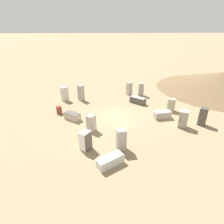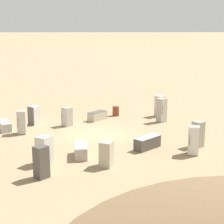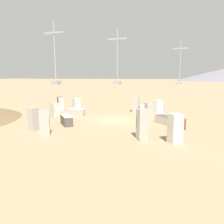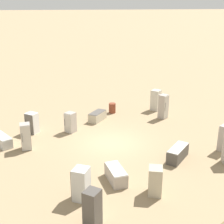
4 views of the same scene
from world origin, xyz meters
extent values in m
plane|color=#9E8460|center=(0.00, 0.00, 0.00)|extent=(1000.00, 1000.00, 0.00)
cube|color=gray|center=(0.41, 106.61, 0.70)|extent=(2.79, 2.79, 1.40)
cylinder|color=gray|center=(0.41, 106.61, 12.33)|extent=(0.47, 0.47, 21.86)
cube|color=gray|center=(0.41, 106.61, 19.07)|extent=(8.14, 0.70, 0.70)
cube|color=gray|center=(-31.69, 96.01, 0.88)|extent=(3.52, 3.52, 1.76)
cylinder|color=gray|center=(-31.69, 96.01, 15.54)|extent=(0.59, 0.59, 27.56)
cube|color=gray|center=(-31.69, 96.01, 24.04)|extent=(10.26, 0.88, 0.88)
cube|color=gray|center=(-63.80, 85.41, 1.00)|extent=(4.00, 4.00, 2.00)
cylinder|color=gray|center=(-63.80, 85.41, 17.65)|extent=(0.67, 0.67, 31.30)
cube|color=gray|center=(-63.80, 85.41, 27.31)|extent=(11.66, 1.00, 1.00)
cube|color=#B2A88E|center=(4.36, -0.06, 0.33)|extent=(1.73, 1.67, 0.66)
cube|color=#56514C|center=(4.36, -0.06, 0.68)|extent=(1.66, 1.60, 0.04)
cube|color=#A89E93|center=(-4.36, -5.79, 0.87)|extent=(0.76, 0.77, 1.73)
cube|color=silver|center=(-4.68, -5.71, 0.87)|extent=(0.19, 0.60, 1.66)
cylinder|color=#2D2D2D|center=(-4.65, -5.49, 0.95)|extent=(0.02, 0.02, 0.61)
cube|color=#A89E93|center=(3.54, -5.22, 0.96)|extent=(0.84, 0.87, 1.93)
cube|color=#BCB7AD|center=(3.30, -5.39, 0.96)|extent=(0.40, 0.56, 1.85)
cylinder|color=#2D2D2D|center=(3.14, -5.21, 1.06)|extent=(0.02, 0.02, 0.68)
cube|color=#4C4742|center=(-3.20, -3.18, 0.37)|extent=(1.78, 1.85, 0.74)
cube|color=silver|center=(-3.20, -3.18, 0.76)|extent=(1.71, 1.78, 0.04)
cube|color=silver|center=(1.56, 6.87, 0.31)|extent=(1.93, 1.42, 0.62)
cube|color=silver|center=(1.56, 6.87, 0.64)|extent=(1.86, 1.36, 0.04)
cube|color=#A89E93|center=(2.60, 2.28, 0.72)|extent=(0.89, 0.89, 1.45)
cube|color=#BCB7AD|center=(2.38, 2.52, 0.72)|extent=(0.49, 0.44, 1.39)
cylinder|color=#2D2D2D|center=(2.53, 2.69, 0.80)|extent=(0.02, 0.02, 0.51)
cube|color=#A89E93|center=(-4.54, 0.95, 0.35)|extent=(1.72, 0.83, 0.70)
cube|color=silver|center=(-4.54, 0.95, 0.72)|extent=(1.65, 0.80, 0.04)
cube|color=#4C4742|center=(-7.63, 2.81, 0.84)|extent=(0.86, 0.86, 1.68)
cube|color=beige|center=(-7.38, 2.58, 0.84)|extent=(0.41, 0.43, 1.61)
cylinder|color=#2D2D2D|center=(-7.50, 2.41, 0.92)|extent=(0.02, 0.02, 0.59)
cube|color=silver|center=(-5.64, 2.91, 0.80)|extent=(0.99, 0.97, 1.60)
cube|color=gray|center=(-5.45, 3.21, 0.80)|extent=(0.62, 0.43, 1.53)
cylinder|color=#2D2D2D|center=(-5.21, 3.09, 0.88)|extent=(0.02, 0.02, 0.56)
cube|color=beige|center=(5.52, -5.43, 0.89)|extent=(0.94, 0.94, 1.77)
cube|color=beige|center=(5.80, -5.20, 0.89)|extent=(0.44, 0.52, 1.70)
cylinder|color=#2D2D2D|center=(5.97, -5.36, 0.98)|extent=(0.02, 0.02, 0.62)
cube|color=#A89E93|center=(-2.93, -6.46, 0.83)|extent=(0.83, 0.82, 1.66)
cube|color=#BCB7AD|center=(-2.66, -6.28, 0.83)|extent=(0.33, 0.50, 1.60)
cylinder|color=#2D2D2D|center=(-2.52, -6.44, 0.91)|extent=(0.02, 0.02, 0.58)
cube|color=#A89E93|center=(0.57, 5.35, 0.84)|extent=(0.68, 0.63, 1.69)
cube|color=#BCB7AD|center=(0.22, 5.34, 0.84)|extent=(0.06, 0.58, 1.62)
cylinder|color=#2D2D2D|center=(0.18, 5.55, 0.93)|extent=(0.02, 0.02, 0.59)
cube|color=#B2A88E|center=(-6.15, -0.53, 0.71)|extent=(0.93, 0.88, 1.42)
cube|color=beige|center=(-5.79, -0.68, 0.71)|extent=(0.28, 0.58, 1.36)
cylinder|color=#2D2D2D|center=(-5.85, -0.90, 0.78)|extent=(0.02, 0.02, 0.50)
cube|color=white|center=(3.13, 4.90, 0.74)|extent=(0.96, 0.97, 1.47)
cube|color=#56514C|center=(2.89, 5.13, 0.74)|extent=(0.53, 0.55, 1.42)
cylinder|color=#2D2D2D|center=(3.05, 5.34, 0.81)|extent=(0.02, 0.02, 0.52)
cylinder|color=brown|center=(5.81, -1.65, 0.41)|extent=(0.56, 0.56, 0.82)
camera|label=1|loc=(2.78, 15.73, 8.07)|focal=28.00mm
camera|label=2|loc=(-25.58, -0.02, 7.51)|focal=60.00mm
camera|label=3|loc=(6.25, -18.50, 3.88)|focal=35.00mm
camera|label=4|loc=(-18.03, 4.79, 8.63)|focal=50.00mm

